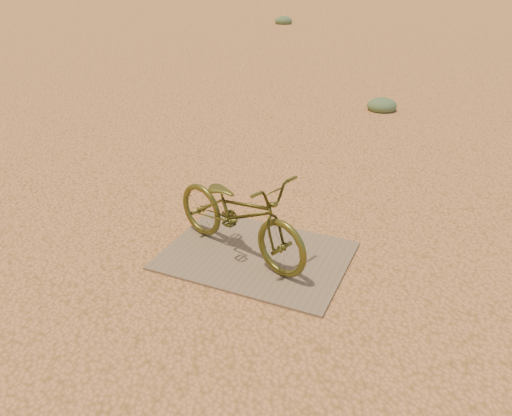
% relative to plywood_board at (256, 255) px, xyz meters
% --- Properties ---
extents(ground, '(120.00, 120.00, 0.00)m').
position_rel_plywood_board_xyz_m(ground, '(-0.05, -0.57, -0.01)').
color(ground, '#E08F5B').
rests_on(ground, ground).
extents(plywood_board, '(1.61, 1.18, 0.02)m').
position_rel_plywood_board_xyz_m(plywood_board, '(0.00, 0.00, 0.00)').
color(plywood_board, '#6D5E49').
rests_on(plywood_board, ground).
extents(bicycle, '(1.61, 1.01, 0.80)m').
position_rel_plywood_board_xyz_m(bicycle, '(-0.15, -0.03, 0.41)').
color(bicycle, '#4A4C1A').
rests_on(bicycle, plywood_board).
extents(kale_a, '(0.51, 0.51, 0.28)m').
position_rel_plywood_board_xyz_m(kale_a, '(0.07, 5.26, -0.01)').
color(kale_a, '#59754D').
rests_on(kale_a, ground).
extents(kale_c, '(0.69, 0.69, 0.38)m').
position_rel_plywood_board_xyz_m(kale_c, '(-6.02, 16.22, -0.01)').
color(kale_c, '#59754D').
rests_on(kale_c, ground).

